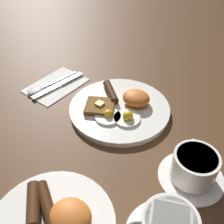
% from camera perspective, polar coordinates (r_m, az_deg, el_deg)
% --- Properties ---
extents(ground_plane, '(3.00, 3.00, 0.00)m').
position_cam_1_polar(ground_plane, '(0.74, 1.67, 0.29)').
color(ground_plane, '#4C301C').
extents(breakfast_plate_near, '(0.28, 0.28, 0.05)m').
position_cam_1_polar(breakfast_plate_near, '(0.73, 1.83, 1.07)').
color(breakfast_plate_near, white).
rests_on(breakfast_plate_near, ground_plane).
extents(breakfast_plate_far, '(0.24, 0.24, 0.05)m').
position_cam_1_polar(breakfast_plate_far, '(0.53, -12.54, -22.65)').
color(breakfast_plate_far, white).
rests_on(breakfast_plate_far, ground_plane).
extents(teacup_near, '(0.14, 0.14, 0.07)m').
position_cam_1_polar(teacup_near, '(0.58, 17.32, -11.59)').
color(teacup_near, white).
rests_on(teacup_near, ground_plane).
extents(napkin, '(0.13, 0.19, 0.01)m').
position_cam_1_polar(napkin, '(0.85, -12.09, 5.78)').
color(napkin, white).
rests_on(napkin, ground_plane).
extents(knife, '(0.04, 0.19, 0.01)m').
position_cam_1_polar(knife, '(0.85, -10.95, 6.09)').
color(knife, silver).
rests_on(knife, napkin).
extents(spoon, '(0.06, 0.18, 0.01)m').
position_cam_1_polar(spoon, '(0.84, -15.37, 5.08)').
color(spoon, silver).
rests_on(spoon, napkin).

